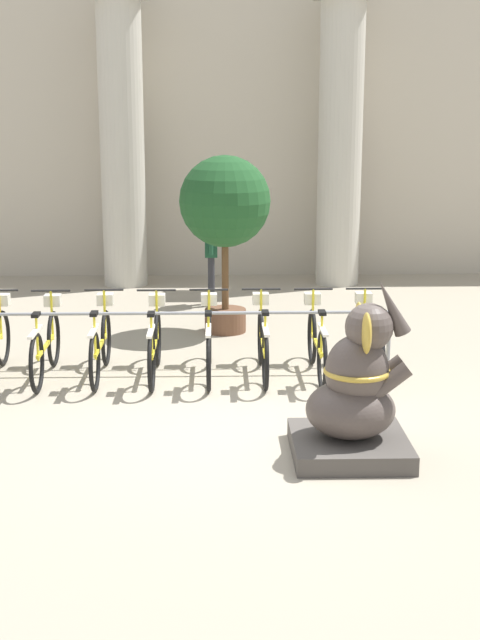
# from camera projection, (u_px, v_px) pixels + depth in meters

# --- Properties ---
(ground_plane) EXTENTS (60.00, 60.00, 0.00)m
(ground_plane) POSITION_uv_depth(u_px,v_px,m) (245.00, 428.00, 9.01)
(ground_plane) COLOR #9E937F
(building_facade) EXTENTS (20.00, 0.20, 6.00)m
(building_facade) POSITION_uv_depth(u_px,v_px,m) (230.00, 117.00, 16.68)
(building_facade) COLOR #BCB29E
(building_facade) RESTS_ON ground_plane
(column_left) EXTENTS (0.98, 0.98, 5.16)m
(column_left) POSITION_uv_depth(u_px,v_px,m) (122.00, 139.00, 15.75)
(column_left) COLOR #BCB7A8
(column_left) RESTS_ON ground_plane
(column_right) EXTENTS (0.98, 0.98, 5.16)m
(column_right) POSITION_uv_depth(u_px,v_px,m) (340.00, 139.00, 15.85)
(column_right) COLOR #BCB7A8
(column_right) RESTS_ON ground_plane
(bike_rack) EXTENTS (5.78, 0.05, 0.77)m
(bike_rack) POSITION_uv_depth(u_px,v_px,m) (155.00, 322.00, 10.73)
(bike_rack) COLOR gray
(bike_rack) RESTS_ON ground_plane
(bicycle_2) EXTENTS (0.48, 1.79, 0.98)m
(bicycle_2) POSITION_uv_depth(u_px,v_px,m) (46.00, 345.00, 10.61)
(bicycle_2) COLOR black
(bicycle_2) RESTS_ON ground_plane
(bicycle_3) EXTENTS (0.48, 1.79, 0.98)m
(bicycle_3) POSITION_uv_depth(u_px,v_px,m) (101.00, 344.00, 10.66)
(bicycle_3) COLOR black
(bicycle_3) RESTS_ON ground_plane
(bicycle_4) EXTENTS (0.48, 1.79, 0.98)m
(bicycle_4) POSITION_uv_depth(u_px,v_px,m) (155.00, 344.00, 10.64)
(bicycle_4) COLOR black
(bicycle_4) RESTS_ON ground_plane
(bicycle_5) EXTENTS (0.48, 1.79, 0.98)m
(bicycle_5) POSITION_uv_depth(u_px,v_px,m) (209.00, 343.00, 10.67)
(bicycle_5) COLOR black
(bicycle_5) RESTS_ON ground_plane
(bicycle_6) EXTENTS (0.48, 1.79, 0.98)m
(bicycle_6) POSITION_uv_depth(u_px,v_px,m) (263.00, 343.00, 10.71)
(bicycle_6) COLOR black
(bicycle_6) RESTS_ON ground_plane
(bicycle_7) EXTENTS (0.48, 1.79, 0.98)m
(bicycle_7) POSITION_uv_depth(u_px,v_px,m) (317.00, 343.00, 10.71)
(bicycle_7) COLOR black
(bicycle_7) RESTS_ON ground_plane
(bicycle_8) EXTENTS (0.48, 1.79, 0.98)m
(bicycle_8) POSITION_uv_depth(u_px,v_px,m) (370.00, 342.00, 10.74)
(bicycle_8) COLOR black
(bicycle_8) RESTS_ON ground_plane
(elephant_statue) EXTENTS (1.07, 1.07, 1.69)m
(elephant_statue) POSITION_uv_depth(u_px,v_px,m) (355.00, 397.00, 8.19)
(elephant_statue) COLOR #4C4742
(elephant_statue) RESTS_ON ground_plane
(person_pedestrian) EXTENTS (0.22, 0.47, 1.65)m
(person_pedestrian) POSITION_uv_depth(u_px,v_px,m) (211.00, 245.00, 14.43)
(person_pedestrian) COLOR #28282D
(person_pedestrian) RESTS_ON ground_plane
(potted_tree) EXTENTS (1.29, 1.29, 2.53)m
(potted_tree) POSITION_uv_depth(u_px,v_px,m) (225.00, 208.00, 12.50)
(potted_tree) COLOR brown
(potted_tree) RESTS_ON ground_plane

